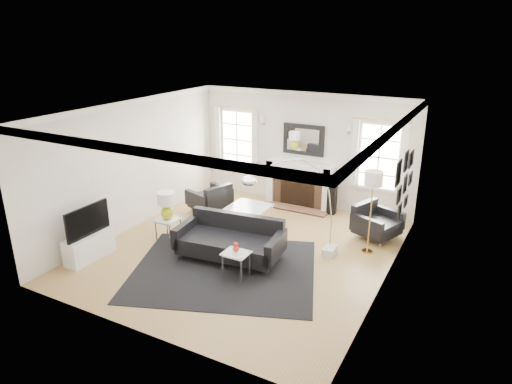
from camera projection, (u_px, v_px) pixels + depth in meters
The scene contains 25 objects.
floor at pixel (244, 250), 9.14m from camera, with size 6.00×6.00×0.00m, color #9D7442.
back_wall at pixel (304, 149), 11.16m from camera, with size 5.50×0.04×2.80m, color beige.
front_wall at pixel (135, 246), 6.17m from camera, with size 5.50×0.04×2.80m, color beige.
left_wall at pixel (133, 165), 9.88m from camera, with size 0.04×6.00×2.80m, color beige.
right_wall at pixel (390, 209), 7.46m from camera, with size 0.04×6.00×2.80m, color beige.
ceiling at pixel (243, 110), 8.20m from camera, with size 5.50×6.00×0.02m, color white.
crown_molding at pixel (243, 114), 8.22m from camera, with size 5.50×6.00×0.12m, color white.
fireplace at pixel (299, 185), 11.28m from camera, with size 1.70×0.69×1.11m.
mantel_mirror at pixel (303, 140), 11.04m from camera, with size 1.05×0.07×0.75m.
window_left at pixel (237, 139), 11.92m from camera, with size 1.24×0.15×1.62m.
window_right at pixel (379, 157), 10.28m from camera, with size 1.24×0.15×1.62m.
gallery_wall at pixel (404, 179), 8.50m from camera, with size 0.04×1.73×1.29m.
tv_unit at pixel (89, 243), 8.70m from camera, with size 0.35×1.00×1.09m.
area_rug at pixel (224, 270), 8.38m from camera, with size 3.28×2.73×0.01m, color black.
sofa at pixel (231, 241), 8.72m from camera, with size 2.11×1.15×0.66m.
armchair_left at pixel (211, 199), 10.92m from camera, with size 1.02×1.09×0.60m.
armchair_right at pixel (375, 223), 9.58m from camera, with size 1.05×1.11×0.60m.
coffee_table at pixel (248, 208), 10.30m from camera, with size 0.89×0.89×0.40m.
side_table_left at pixel (168, 223), 9.42m from camera, with size 0.44×0.44×0.49m.
nesting_table at pixel (236, 258), 7.98m from camera, with size 0.45×0.38×0.50m.
gourd_lamp at pixel (167, 204), 9.28m from camera, with size 0.36×0.36×0.58m.
orange_vase at pixel (236, 247), 7.91m from camera, with size 0.12×0.12×0.18m.
arc_floor_lamp at pixel (292, 205), 8.38m from camera, with size 1.47×1.36×2.08m.
stick_floor_lamp at pixel (373, 183), 8.57m from camera, with size 0.34×0.34×1.67m.
speaker_tower at pixel (332, 195), 10.78m from camera, with size 0.19×0.19×0.96m, color black.
Camera 1 is at (4.06, -7.15, 4.17)m, focal length 32.00 mm.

